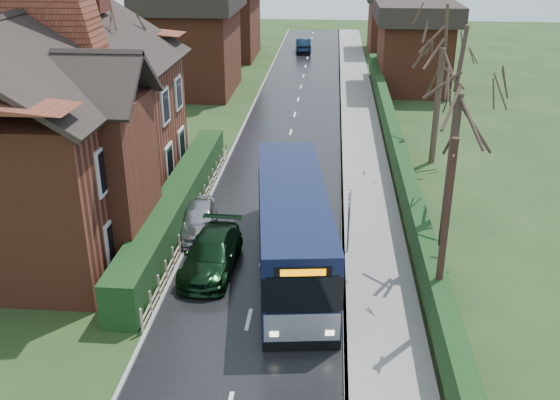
# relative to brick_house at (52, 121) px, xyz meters

# --- Properties ---
(ground) EXTENTS (140.00, 140.00, 0.00)m
(ground) POSITION_rel_brick_house_xyz_m (8.73, -4.78, -4.38)
(ground) COLOR #33481F
(ground) RESTS_ON ground
(road) EXTENTS (6.00, 100.00, 0.02)m
(road) POSITION_rel_brick_house_xyz_m (8.73, 5.22, -4.37)
(road) COLOR black
(road) RESTS_ON ground
(pavement) EXTENTS (2.50, 100.00, 0.14)m
(pavement) POSITION_rel_brick_house_xyz_m (12.98, 5.22, -4.31)
(pavement) COLOR slate
(pavement) RESTS_ON ground
(kerb_right) EXTENTS (0.12, 100.00, 0.14)m
(kerb_right) POSITION_rel_brick_house_xyz_m (11.78, 5.22, -4.31)
(kerb_right) COLOR gray
(kerb_right) RESTS_ON ground
(kerb_left) EXTENTS (0.12, 100.00, 0.10)m
(kerb_left) POSITION_rel_brick_house_xyz_m (5.68, 5.22, -4.33)
(kerb_left) COLOR gray
(kerb_left) RESTS_ON ground
(front_hedge) EXTENTS (1.20, 16.00, 1.60)m
(front_hedge) POSITION_rel_brick_house_xyz_m (4.83, 0.22, -3.58)
(front_hedge) COLOR black
(front_hedge) RESTS_ON ground
(picket_fence) EXTENTS (0.10, 16.00, 0.90)m
(picket_fence) POSITION_rel_brick_house_xyz_m (5.58, 0.22, -3.93)
(picket_fence) COLOR #998B67
(picket_fence) RESTS_ON ground
(right_wall_hedge) EXTENTS (0.60, 50.00, 1.80)m
(right_wall_hedge) POSITION_rel_brick_house_xyz_m (14.53, 5.22, -3.36)
(right_wall_hedge) COLOR brown
(right_wall_hedge) RESTS_ON ground
(brick_house) EXTENTS (9.30, 14.60, 10.30)m
(brick_house) POSITION_rel_brick_house_xyz_m (0.00, 0.00, 0.00)
(brick_house) COLOR brown
(brick_house) RESTS_ON ground
(bus) EXTENTS (3.55, 10.43, 3.11)m
(bus) POSITION_rel_brick_house_xyz_m (9.89, -3.23, -2.84)
(bus) COLOR #0E1533
(bus) RESTS_ON ground
(car_silver) EXTENTS (2.13, 3.94, 1.27)m
(car_silver) POSITION_rel_brick_house_xyz_m (5.93, -0.81, -3.74)
(car_silver) COLOR #A5A6AA
(car_silver) RESTS_ON ground
(car_green) EXTENTS (1.94, 4.45, 1.27)m
(car_green) POSITION_rel_brick_house_xyz_m (6.98, -3.69, -3.74)
(car_green) COLOR black
(car_green) RESTS_ON ground
(car_distant) EXTENTS (1.78, 4.23, 1.36)m
(car_distant) POSITION_rel_brick_house_xyz_m (8.15, 40.44, -3.70)
(car_distant) COLOR black
(car_distant) RESTS_ON ground
(bus_stop_sign) EXTENTS (0.13, 0.41, 2.70)m
(bus_stop_sign) POSITION_rel_brick_house_xyz_m (11.93, -2.13, -2.60)
(bus_stop_sign) COLOR slate
(bus_stop_sign) RESTS_ON ground
(telegraph_pole) EXTENTS (0.23, 0.80, 6.22)m
(telegraph_pole) POSITION_rel_brick_house_xyz_m (14.53, -6.75, -1.23)
(telegraph_pole) COLOR black
(telegraph_pole) RESTS_ON ground
(tree_right_near) EXTENTS (4.19, 4.19, 9.04)m
(tree_right_near) POSITION_rel_brick_house_xyz_m (15.46, -2.06, 2.38)
(tree_right_near) COLOR #33261E
(tree_right_near) RESTS_ON ground
(tree_right_far) EXTENTS (4.45, 4.45, 8.60)m
(tree_right_far) POSITION_rel_brick_house_xyz_m (16.58, 8.58, 2.05)
(tree_right_far) COLOR #3E2F24
(tree_right_far) RESTS_ON ground
(tree_house_side) EXTENTS (4.89, 4.89, 11.12)m
(tree_house_side) POSITION_rel_brick_house_xyz_m (0.48, 5.22, 3.93)
(tree_house_side) COLOR #372B20
(tree_house_side) RESTS_ON ground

